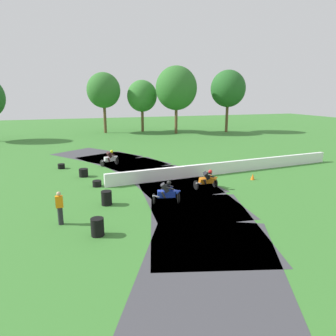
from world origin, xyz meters
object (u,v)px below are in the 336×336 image
(motorcycle_chase_orange, at_px, (208,179))
(track_marshal, at_px, (60,208))
(motorcycle_lead_blue, at_px, (168,193))
(tire_stack_mid_a, at_px, (107,198))
(tire_stack_far, at_px, (84,173))
(tire_stack_extra_a, at_px, (61,166))
(motorcycle_trailing_white, at_px, (111,158))
(traffic_cone, at_px, (253,177))
(tire_stack_near, at_px, (97,227))
(tire_stack_mid_b, at_px, (97,184))

(motorcycle_chase_orange, height_order, track_marshal, track_marshal)
(motorcycle_chase_orange, bearing_deg, motorcycle_lead_blue, -150.49)
(track_marshal, bearing_deg, motorcycle_lead_blue, 10.65)
(tire_stack_mid_a, distance_m, track_marshal, 3.15)
(tire_stack_far, distance_m, tire_stack_extra_a, 3.59)
(motorcycle_trailing_white, bearing_deg, motorcycle_lead_blue, -80.68)
(traffic_cone, bearing_deg, tire_stack_mid_a, -169.73)
(tire_stack_mid_a, bearing_deg, motorcycle_trailing_white, 80.88)
(tire_stack_far, bearing_deg, tire_stack_near, -89.83)
(motorcycle_chase_orange, relative_size, tire_stack_mid_a, 2.11)
(tire_stack_far, relative_size, traffic_cone, 1.51)
(tire_stack_far, xyz_separation_m, traffic_cone, (11.59, -4.67, -0.08))
(motorcycle_lead_blue, height_order, tire_stack_far, motorcycle_lead_blue)
(tire_stack_mid_b, bearing_deg, tire_stack_far, 104.02)
(motorcycle_lead_blue, relative_size, traffic_cone, 3.88)
(motorcycle_lead_blue, xyz_separation_m, tire_stack_near, (-4.16, -2.83, -0.26))
(tire_stack_extra_a, relative_size, traffic_cone, 1.28)
(tire_stack_mid_a, distance_m, tire_stack_extra_a, 10.13)
(motorcycle_lead_blue, relative_size, tire_stack_near, 2.13)
(motorcycle_lead_blue, xyz_separation_m, tire_stack_extra_a, (-5.80, 10.72, -0.46))
(motorcycle_trailing_white, bearing_deg, tire_stack_near, -100.20)
(motorcycle_chase_orange, distance_m, tire_stack_extra_a, 12.73)
(motorcycle_trailing_white, bearing_deg, tire_stack_far, -128.40)
(tire_stack_near, distance_m, track_marshal, 2.38)
(traffic_cone, bearing_deg, tire_stack_extra_a, 149.21)
(tire_stack_extra_a, xyz_separation_m, traffic_cone, (13.21, -7.87, 0.02))
(tire_stack_mid_a, bearing_deg, tire_stack_mid_b, 92.72)
(motorcycle_chase_orange, height_order, tire_stack_far, motorcycle_chase_orange)
(motorcycle_lead_blue, bearing_deg, track_marshal, -169.35)
(tire_stack_mid_a, relative_size, traffic_cone, 1.82)
(tire_stack_mid_b, distance_m, traffic_cone, 11.03)
(tire_stack_extra_a, bearing_deg, tire_stack_far, -63.23)
(tire_stack_mid_b, relative_size, tire_stack_extra_a, 1.05)
(motorcycle_trailing_white, relative_size, tire_stack_mid_b, 2.90)
(tire_stack_near, relative_size, tire_stack_far, 1.21)
(motorcycle_chase_orange, bearing_deg, track_marshal, -161.83)
(motorcycle_lead_blue, distance_m, tire_stack_mid_a, 3.43)
(tire_stack_mid_a, bearing_deg, tire_stack_near, -102.96)
(motorcycle_trailing_white, distance_m, tire_stack_extra_a, 4.09)
(tire_stack_mid_b, relative_size, tire_stack_far, 0.90)
(motorcycle_chase_orange, height_order, tire_stack_near, motorcycle_chase_orange)
(tire_stack_extra_a, bearing_deg, motorcycle_trailing_white, -1.66)
(motorcycle_lead_blue, height_order, tire_stack_mid_a, motorcycle_lead_blue)
(tire_stack_extra_a, distance_m, traffic_cone, 15.38)
(motorcycle_trailing_white, height_order, tire_stack_extra_a, motorcycle_trailing_white)
(motorcycle_lead_blue, bearing_deg, tire_stack_extra_a, 118.43)
(tire_stack_mid_b, distance_m, tire_stack_far, 2.95)
(motorcycle_trailing_white, relative_size, tire_stack_near, 2.15)
(motorcycle_lead_blue, height_order, tire_stack_near, motorcycle_lead_blue)
(tire_stack_far, distance_m, track_marshal, 8.74)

